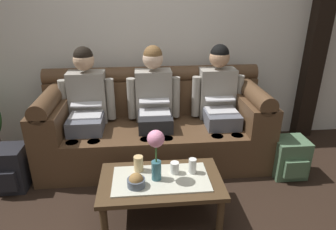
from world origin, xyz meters
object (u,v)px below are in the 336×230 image
Objects in this scene: flower_vase at (156,148)px; cup_near_right at (192,166)px; couch at (155,126)px; cup_near_left at (175,168)px; backpack_right at (289,158)px; person_left at (87,103)px; snack_bowl at (136,181)px; person_middle at (154,101)px; person_right at (219,99)px; cup_far_center at (139,164)px; coffee_table at (161,184)px; backpack_left at (11,169)px.

flower_vase is 0.37m from cup_near_right.
couch reaches higher than flower_vase.
cup_near_left reaches higher than backpack_right.
person_left is 1.17m from snack_bowl.
person_middle is 0.69m from person_right.
couch is 0.85m from cup_far_center.
person_middle is at bearing -0.02° from person_left.
cup_far_center reaches higher than coffee_table.
backpack_right is at bearing 18.76° from cup_near_left.
person_left is at bearing 122.24° from cup_far_center.
cup_far_center is (0.52, -0.82, -0.23)m from person_left.
flower_vase is 4.36× the size of cup_near_left.
backpack_left is at bearing -161.79° from person_middle.
cup_far_center is at bearing 170.54° from cup_near_right.
backpack_left is at bearing 162.45° from cup_far_center.
backpack_left is (-1.36, -0.45, -0.16)m from couch.
couch reaches higher than backpack_right.
backpack_right is at bearing -13.49° from person_left.
person_left is 1.22m from cup_near_left.
coffee_table is 2.47× the size of backpack_right.
couch is 18.57× the size of cup_near_right.
backpack_left is (-1.19, 0.38, -0.22)m from cup_far_center.
cup_far_center is at bearing 84.90° from snack_bowl.
cup_near_right is 1.15m from backpack_right.
snack_bowl reaches higher than coffee_table.
cup_far_center is (-0.43, 0.07, 0.00)m from cup_near_right.
flower_vase is (-0.03, -0.01, 0.33)m from coffee_table.
person_right is 2.91× the size of flower_vase.
backpack_right is at bearing 13.03° from cup_far_center.
person_middle is 9.48× the size of cup_far_center.
person_left is 1.22m from coffee_table.
coffee_table is 0.23m from snack_bowl.
cup_near_left is 0.14m from cup_near_right.
backpack_right is at bearing -37.85° from person_right.
backpack_right is (0.62, -0.48, -0.47)m from person_right.
couch is at bearing 179.65° from person_right.
flower_vase is 3.25× the size of cup_far_center.
backpack_left is at bearing 163.48° from cup_near_left.
cup_near_right is (0.26, -0.89, -0.23)m from person_middle.
flower_vase reaches higher than backpack_right.
person_right is at bearing -0.35° from couch.
flower_vase is at bearing -160.53° from backpack_right.
cup_far_center is (0.02, 0.21, 0.02)m from snack_bowl.
coffee_table is 1.45m from backpack_left.
person_right is 1.20m from flower_vase.
person_middle is 0.93m from cup_near_left.
cup_near_right is at bearing -9.46° from cup_far_center.
snack_bowl is (-0.88, -1.03, -0.25)m from person_right.
person_left reaches higher than snack_bowl.
person_left is 1.16m from flower_vase.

